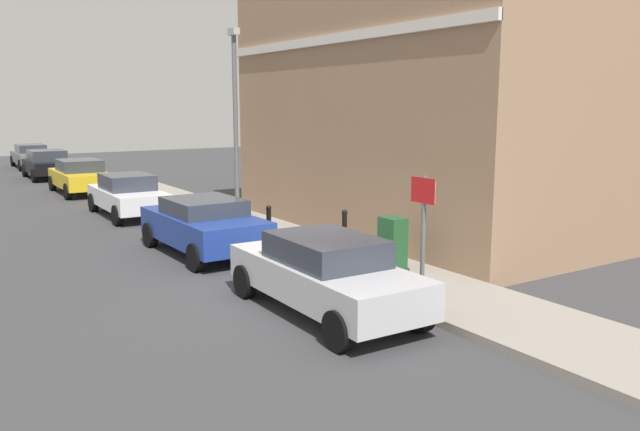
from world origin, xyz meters
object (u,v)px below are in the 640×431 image
object	(u,v)px
bollard_far_kerb	(269,225)
utility_cabinet	(392,246)
bollard_near_cabinet	(344,230)
car_blue	(204,224)
car_grey	(31,156)
car_white	(128,195)
car_yellow	(80,176)
car_black	(47,164)
street_sign	(423,221)
car_silver	(325,273)
lamppost	(235,116)

from	to	relation	value
bollard_far_kerb	utility_cabinet	bearing A→B (deg)	-72.39
utility_cabinet	bollard_near_cabinet	size ratio (longest dim) A/B	1.11
car_blue	car_grey	world-z (taller)	car_blue
car_white	car_yellow	bearing A→B (deg)	1.01
car_white	utility_cabinet	world-z (taller)	car_white
car_black	street_sign	size ratio (longest dim) A/B	1.73
car_white	car_blue	bearing A→B (deg)	-179.62
car_grey	bollard_near_cabinet	bearing A→B (deg)	-173.99
car_yellow	car_grey	size ratio (longest dim) A/B	0.95
car_blue	street_sign	size ratio (longest dim) A/B	1.78
car_white	bollard_near_cabinet	bearing A→B (deg)	-162.82
utility_cabinet	bollard_near_cabinet	bearing A→B (deg)	87.03
car_silver	street_sign	bearing A→B (deg)	-121.64
bollard_far_kerb	car_black	bearing A→B (deg)	94.51
car_silver	bollard_near_cabinet	distance (m)	4.12
utility_cabinet	street_sign	bearing A→B (deg)	-116.95
car_blue	car_white	bearing A→B (deg)	-1.15
car_white	lamppost	distance (m)	4.76
car_grey	lamppost	size ratio (longest dim) A/B	0.78
lamppost	car_black	bearing A→B (deg)	99.28
bollard_near_cabinet	street_sign	size ratio (longest dim) A/B	0.45
car_blue	bollard_near_cabinet	world-z (taller)	car_blue
car_yellow	car_black	xyz separation A→B (m)	(-0.13, 6.49, 0.01)
car_yellow	car_grey	xyz separation A→B (m)	(0.08, 12.70, -0.02)
car_black	street_sign	world-z (taller)	street_sign
car_white	lamppost	xyz separation A→B (m)	(2.45, -3.16, 2.59)
car_white	bollard_near_cabinet	distance (m)	9.09
street_sign	lamppost	bearing A→B (deg)	83.86
car_yellow	car_grey	world-z (taller)	car_yellow
car_silver	bollard_near_cabinet	size ratio (longest dim) A/B	4.17
car_yellow	car_blue	bearing A→B (deg)	-179.46
car_blue	bollard_far_kerb	distance (m)	1.59
car_grey	lamppost	bearing A→B (deg)	-173.08
car_white	bollard_far_kerb	bearing A→B (deg)	-168.40
car_white	car_yellow	distance (m)	6.52
car_blue	utility_cabinet	xyz separation A→B (m)	(2.52, -4.21, -0.06)
car_yellow	street_sign	size ratio (longest dim) A/B	1.85
car_silver	car_black	xyz separation A→B (m)	(-0.17, 24.89, 0.00)
car_black	street_sign	bearing A→B (deg)	-176.31
car_silver	lamppost	distance (m)	9.42
car_yellow	lamppost	size ratio (longest dim) A/B	0.74
car_grey	car_silver	bearing A→B (deg)	-179.36
street_sign	car_silver	bearing A→B (deg)	147.77
utility_cabinet	bollard_far_kerb	bearing A→B (deg)	107.61
car_blue	utility_cabinet	world-z (taller)	car_blue
car_black	utility_cabinet	world-z (taller)	car_black
car_grey	lamppost	distance (m)	22.66
bollard_near_cabinet	lamppost	xyz separation A→B (m)	(-0.16, 5.55, 2.60)
car_blue	lamppost	distance (m)	4.83
car_yellow	bollard_near_cabinet	distance (m)	15.46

